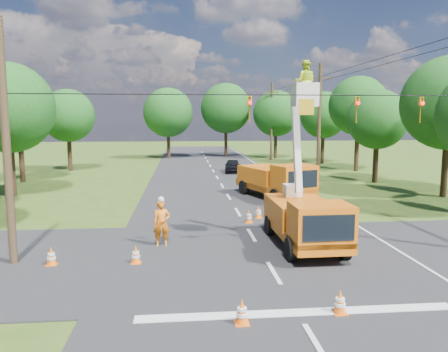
{
  "coord_description": "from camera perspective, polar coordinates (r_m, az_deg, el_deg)",
  "views": [
    {
      "loc": [
        -3.14,
        -14.49,
        5.42
      ],
      "look_at": [
        -1.12,
        6.7,
        2.6
      ],
      "focal_mm": 35.0,
      "sensor_mm": 36.0,
      "label": 1
    }
  ],
  "objects": [
    {
      "name": "second_truck",
      "position": [
        29.67,
        6.81,
        -0.49
      ],
      "size": [
        4.57,
        7.11,
        2.5
      ],
      "rotation": [
        0.0,
        0.0,
        0.35
      ],
      "color": "#D7620F",
      "rests_on": "ground"
    },
    {
      "name": "traffic_cone_3",
      "position": [
        27.52,
        8.85,
        -3.14
      ],
      "size": [
        0.38,
        0.38,
        0.71
      ],
      "color": "orange",
      "rests_on": "ground"
    },
    {
      "name": "signal_span",
      "position": [
        17.35,
        12.72,
        8.88
      ],
      "size": [
        18.0,
        0.29,
        1.07
      ],
      "color": "black",
      "rests_on": "ground"
    },
    {
      "name": "pole_right_mid",
      "position": [
        38.31,
        12.32,
        6.9
      ],
      "size": [
        1.8,
        0.3,
        10.0
      ],
      "color": "#4C3823",
      "rests_on": "ground"
    },
    {
      "name": "tree_far_b",
      "position": [
        61.82,
        0.24,
        8.83
      ],
      "size": [
        7.0,
        7.0,
        10.32
      ],
      "color": "#382616",
      "rests_on": "ground"
    },
    {
      "name": "road_cross",
      "position": [
        17.64,
        5.15,
        -10.37
      ],
      "size": [
        56.0,
        10.0,
        0.07
      ],
      "primitive_type": "cube",
      "color": "black",
      "rests_on": "ground"
    },
    {
      "name": "tree_far_c",
      "position": [
        59.85,
        6.8,
        8.1
      ],
      "size": [
        6.2,
        6.2,
        9.18
      ],
      "color": "#382616",
      "rests_on": "ground"
    },
    {
      "name": "tree_right_e",
      "position": [
        54.21,
        12.87,
        7.77
      ],
      "size": [
        5.6,
        5.6,
        8.63
      ],
      "color": "#382616",
      "rests_on": "ground"
    },
    {
      "name": "traffic_cone_0",
      "position": [
        12.03,
        2.36,
        -17.33
      ],
      "size": [
        0.38,
        0.38,
        0.71
      ],
      "color": "orange",
      "rests_on": "ground"
    },
    {
      "name": "tree_right_d",
      "position": [
        47.07,
        17.15,
        8.74
      ],
      "size": [
        6.0,
        6.0,
        9.7
      ],
      "color": "#382616",
      "rests_on": "ground"
    },
    {
      "name": "tree_left_d",
      "position": [
        33.66,
        -26.36,
        7.97
      ],
      "size": [
        6.2,
        6.2,
        9.24
      ],
      "color": "#382616",
      "rests_on": "ground"
    },
    {
      "name": "traffic_cone_1",
      "position": [
        13.0,
        14.91,
        -15.63
      ],
      "size": [
        0.38,
        0.38,
        0.71
      ],
      "color": "orange",
      "rests_on": "ground"
    },
    {
      "name": "distant_car",
      "position": [
        44.02,
        1.14,
        1.34
      ],
      "size": [
        1.94,
        4.02,
        1.32
      ],
      "primitive_type": "imported",
      "rotation": [
        0.0,
        0.0,
        -0.1
      ],
      "color": "black",
      "rests_on": "ground"
    },
    {
      "name": "tree_right_c",
      "position": [
        39.08,
        19.41,
        6.96
      ],
      "size": [
        5.0,
        5.0,
        7.83
      ],
      "color": "#382616",
      "rests_on": "ground"
    },
    {
      "name": "traffic_cone_8",
      "position": [
        22.8,
        3.25,
        -5.29
      ],
      "size": [
        0.38,
        0.38,
        0.71
      ],
      "color": "orange",
      "rests_on": "ground"
    },
    {
      "name": "edge_line",
      "position": [
        35.99,
        8.66,
        -1.2
      ],
      "size": [
        0.12,
        90.0,
        0.02
      ],
      "primitive_type": "cube",
      "color": "silver",
      "rests_on": "ground"
    },
    {
      "name": "pole_right_far",
      "position": [
        57.68,
        6.23,
        7.19
      ],
      "size": [
        1.8,
        0.3,
        10.0
      ],
      "color": "#4C3823",
      "rests_on": "ground"
    },
    {
      "name": "tree_far_a",
      "position": [
        59.53,
        -7.33,
        8.22
      ],
      "size": [
        6.6,
        6.6,
        9.5
      ],
      "color": "#382616",
      "rests_on": "ground"
    },
    {
      "name": "pole_left",
      "position": [
        17.7,
        -26.56,
        3.77
      ],
      "size": [
        0.3,
        0.3,
        9.0
      ],
      "color": "#4C3823",
      "rests_on": "ground"
    },
    {
      "name": "bucket_truck",
      "position": [
        18.62,
        10.55,
        -4.24
      ],
      "size": [
        2.5,
        6.09,
        7.79
      ],
      "rotation": [
        0.0,
        0.0,
        0.01
      ],
      "color": "#D7620F",
      "rests_on": "ground"
    },
    {
      "name": "tree_left_e",
      "position": [
        40.86,
        -25.27,
        8.33
      ],
      "size": [
        5.8,
        5.8,
        9.41
      ],
      "color": "#382616",
      "rests_on": "ground"
    },
    {
      "name": "road_main",
      "position": [
        35.06,
        -0.25,
        -1.35
      ],
      "size": [
        12.0,
        100.0,
        0.06
      ],
      "primitive_type": "cube",
      "color": "black",
      "rests_on": "ground"
    },
    {
      "name": "traffic_cone_2",
      "position": [
        23.86,
        4.51,
        -4.72
      ],
      "size": [
        0.38,
        0.38,
        0.71
      ],
      "color": "orange",
      "rests_on": "ground"
    },
    {
      "name": "traffic_cone_4",
      "position": [
        16.89,
        -11.46,
        -10.04
      ],
      "size": [
        0.38,
        0.38,
        0.71
      ],
      "color": "orange",
      "rests_on": "ground"
    },
    {
      "name": "ground_worker",
      "position": [
        18.78,
        -8.15,
        -6.13
      ],
      "size": [
        0.76,
        0.52,
        2.0
      ],
      "primitive_type": "imported",
      "rotation": [
        0.0,
        0.0,
        0.05
      ],
      "color": "orange",
      "rests_on": "ground"
    },
    {
      "name": "stop_bar",
      "position": [
        12.91,
        9.59,
        -17.37
      ],
      "size": [
        9.0,
        0.45,
        0.02
      ],
      "primitive_type": "cube",
      "color": "silver",
      "rests_on": "ground"
    },
    {
      "name": "ground",
      "position": [
        35.06,
        -0.25,
        -1.35
      ],
      "size": [
        140.0,
        140.0,
        0.0
      ],
      "primitive_type": "plane",
      "color": "#304D17",
      "rests_on": "ground"
    },
    {
      "name": "traffic_cone_5",
      "position": [
        17.58,
        -21.63,
        -9.73
      ],
      "size": [
        0.38,
        0.38,
        0.71
      ],
      "color": "orange",
      "rests_on": "ground"
    },
    {
      "name": "traffic_cone_7",
      "position": [
        32.07,
        6.14,
        -1.58
      ],
      "size": [
        0.38,
        0.38,
        0.71
      ],
      "color": "orange",
      "rests_on": "ground"
    },
    {
      "name": "tree_left_f",
      "position": [
        47.93,
        -19.71,
        7.42
      ],
      "size": [
        5.4,
        5.4,
        8.4
      ],
      "color": "#382616",
      "rests_on": "ground"
    }
  ]
}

